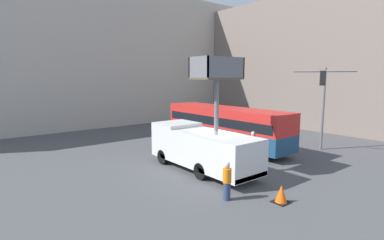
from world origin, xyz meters
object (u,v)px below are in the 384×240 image
(road_worker_directing, at_px, (253,146))
(traffic_cone_near_truck, at_px, (281,194))
(utility_truck, at_px, (202,145))
(traffic_light_pole, at_px, (323,95))
(city_bus, at_px, (225,124))
(road_worker_near_truck, at_px, (227,181))

(road_worker_directing, distance_m, traffic_cone_near_truck, 6.69)
(utility_truck, relative_size, traffic_cone_near_truck, 9.42)
(traffic_light_pole, height_order, road_worker_directing, traffic_light_pole)
(city_bus, xyz_separation_m, traffic_cone_near_truck, (-5.53, -9.02, -1.44))
(road_worker_near_truck, bearing_deg, traffic_light_pole, 47.80)
(traffic_cone_near_truck, bearing_deg, road_worker_directing, 50.72)
(utility_truck, xyz_separation_m, road_worker_near_truck, (-1.90, -3.91, -0.63))
(city_bus, bearing_deg, utility_truck, 133.65)
(utility_truck, xyz_separation_m, road_worker_directing, (3.96, -0.40, -0.54))
(city_bus, relative_size, traffic_cone_near_truck, 14.37)
(utility_truck, height_order, city_bus, utility_truck)
(traffic_light_pole, bearing_deg, city_bus, 122.72)
(city_bus, distance_m, road_worker_near_truck, 10.33)
(traffic_cone_near_truck, bearing_deg, road_worker_near_truck, 134.93)
(utility_truck, bearing_deg, traffic_cone_near_truck, -92.64)
(city_bus, height_order, traffic_light_pole, traffic_light_pole)
(utility_truck, relative_size, traffic_light_pole, 1.21)
(utility_truck, bearing_deg, road_worker_directing, -5.78)
(road_worker_near_truck, bearing_deg, city_bus, 85.04)
(city_bus, xyz_separation_m, road_worker_directing, (-1.32, -3.87, -0.84))
(traffic_light_pole, distance_m, road_worker_directing, 6.22)
(road_worker_directing, bearing_deg, road_worker_near_truck, 170.01)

